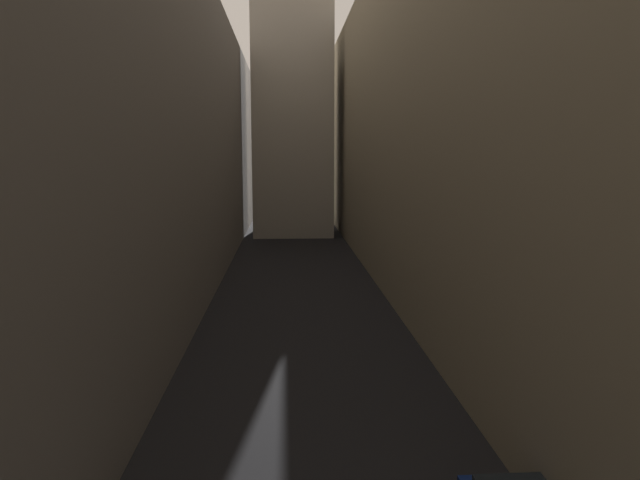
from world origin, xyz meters
The scene contains 3 objects.
ground_plane centered at (0.00, 48.00, 0.00)m, with size 264.00×264.00×0.00m, color black.
building_block_left centered at (-11.52, 50.00, 10.15)m, with size 12.04×108.00×20.31m, color slate.
building_block_right centered at (11.58, 50.00, 11.38)m, with size 12.17×108.00×22.75m, color gray.
Camera 1 is at (-0.81, 10.15, 8.94)m, focal length 32.81 mm.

